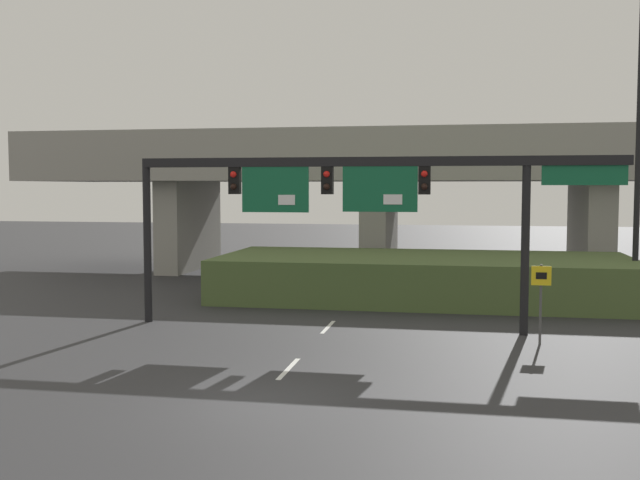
# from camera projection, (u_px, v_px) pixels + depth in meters

# --- Properties ---
(ground_plane) EXTENTS (160.00, 160.00, 0.00)m
(ground_plane) POSITION_uv_depth(u_px,v_px,m) (257.00, 402.00, 17.06)
(ground_plane) COLOR #2D2D30
(lane_markings) EXTENTS (0.14, 20.74, 0.01)m
(lane_markings) POSITION_uv_depth(u_px,v_px,m) (342.00, 312.00, 29.18)
(lane_markings) COLOR silver
(lane_markings) RESTS_ON ground
(signal_gantry) EXTENTS (16.65, 0.44, 5.92)m
(signal_gantry) POSITION_uv_depth(u_px,v_px,m) (356.00, 189.00, 25.48)
(signal_gantry) COLOR black
(signal_gantry) RESTS_ON ground
(speed_limit_sign) EXTENTS (0.60, 0.11, 2.51)m
(speed_limit_sign) POSITION_uv_depth(u_px,v_px,m) (541.00, 292.00, 23.15)
(speed_limit_sign) COLOR #4C4C4C
(speed_limit_sign) RESTS_ON ground
(highway_light_pole_near) EXTENTS (0.70, 0.36, 14.30)m
(highway_light_pole_near) POSITION_uv_depth(u_px,v_px,m) (639.00, 122.00, 30.35)
(highway_light_pole_near) COLOR black
(highway_light_pole_near) RESTS_ON ground
(overpass_bridge) EXTENTS (40.28, 9.40, 7.96)m
(overpass_bridge) POSITION_uv_depth(u_px,v_px,m) (380.00, 176.00, 42.25)
(overpass_bridge) COLOR gray
(overpass_bridge) RESTS_ON ground
(grass_embankment) EXTENTS (17.76, 7.63, 1.87)m
(grass_embankment) POSITION_uv_depth(u_px,v_px,m) (423.00, 277.00, 32.77)
(grass_embankment) COLOR #4C6033
(grass_embankment) RESTS_ON ground
(parked_sedan_near_right) EXTENTS (5.08, 2.81, 1.48)m
(parked_sedan_near_right) POSITION_uv_depth(u_px,v_px,m) (599.00, 296.00, 29.04)
(parked_sedan_near_right) COLOR maroon
(parked_sedan_near_right) RESTS_ON ground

